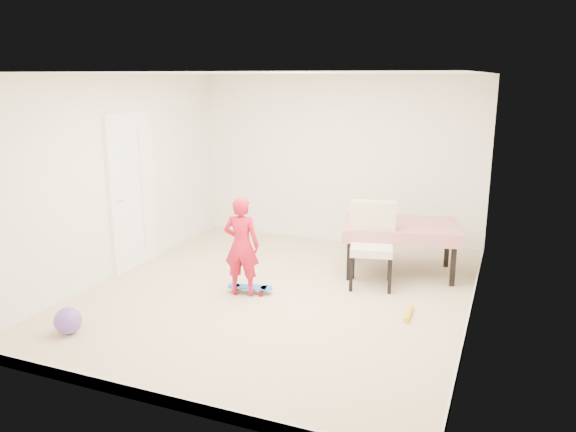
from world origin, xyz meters
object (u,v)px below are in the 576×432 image
at_px(dining_table, 400,248).
at_px(dining_chair, 372,246).
at_px(child, 242,248).
at_px(skateboard, 250,290).
at_px(balloon, 68,321).

relative_size(dining_table, dining_chair, 1.41).
bearing_deg(child, dining_table, -146.24).
height_order(dining_table, skateboard, dining_table).
bearing_deg(balloon, dining_chair, 44.50).
distance_m(dining_chair, balloon, 3.58).
distance_m(dining_chair, child, 1.62).
bearing_deg(dining_chair, dining_table, 55.57).
relative_size(dining_table, child, 1.25).
bearing_deg(child, balloon, 44.72).
relative_size(dining_chair, child, 0.89).
distance_m(dining_table, skateboard, 2.11).
height_order(dining_chair, skateboard, dining_chair).
height_order(skateboard, child, child).
bearing_deg(dining_table, balloon, -144.19).
bearing_deg(dining_table, child, -149.43).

